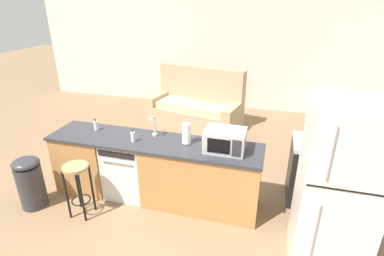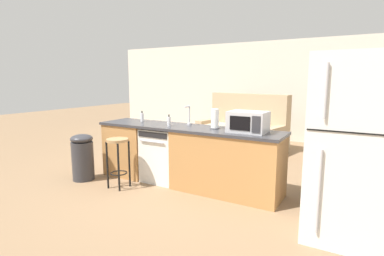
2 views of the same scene
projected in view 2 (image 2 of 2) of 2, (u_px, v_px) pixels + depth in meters
name	position (u px, v px, depth m)	size (l,w,h in m)	color
ground_plane	(178.00, 182.00, 4.69)	(24.00, 24.00, 0.00)	#896B4C
wall_back	(273.00, 91.00, 7.92)	(10.00, 0.06, 2.60)	silver
kitchen_counter	(191.00, 158.00, 4.51)	(2.94, 0.66, 0.90)	#B77F47
dishwasher	(164.00, 154.00, 4.75)	(0.58, 0.61, 0.84)	white
stove_range	(350.00, 168.00, 3.92)	(0.76, 0.68, 0.90)	black
refrigerator	(349.00, 149.00, 2.91)	(0.72, 0.73, 1.84)	white
microwave	(248.00, 122.00, 3.97)	(0.50, 0.37, 0.28)	#B7B7BC
sink_faucet	(189.00, 117.00, 4.60)	(0.07, 0.18, 0.30)	silver
paper_towel_roll	(215.00, 119.00, 4.27)	(0.14, 0.14, 0.28)	#4C4C51
soap_bottle	(169.00, 121.00, 4.51)	(0.06, 0.06, 0.18)	silver
dish_soap_bottle	(142.00, 117.00, 5.01)	(0.06, 0.06, 0.18)	silver
kettle	(340.00, 125.00, 4.03)	(0.21, 0.17, 0.19)	#B2B2B7
bar_stool	(118.00, 152.00, 4.40)	(0.32, 0.32, 0.74)	tan
trash_bin	(83.00, 157.00, 4.78)	(0.35, 0.35, 0.74)	#333338
couch	(243.00, 132.00, 7.00)	(2.14, 1.29, 1.27)	tan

